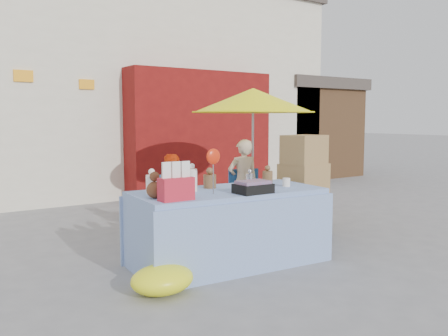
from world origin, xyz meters
TOP-DOWN VIEW (x-y plane):
  - ground at (0.00, 0.00)m, footprint 80.00×80.00m
  - backdrop at (0.52, 7.52)m, footprint 14.00×8.00m
  - market_table at (-0.05, -0.03)m, footprint 2.24×1.17m
  - chair_left at (0.01, 1.30)m, footprint 0.58×0.58m
  - chair_right at (1.26, 1.30)m, footprint 0.58×0.58m
  - vendor_orange at (0.01, 1.44)m, footprint 0.64×0.56m
  - vendor_beige at (1.26, 1.44)m, footprint 0.54×0.42m
  - umbrella at (1.56, 1.59)m, footprint 1.90×1.90m
  - box_stack at (1.50, 0.38)m, footprint 0.71×0.62m
  - tarp_bundle at (-1.08, -0.46)m, footprint 0.65×0.54m

SIDE VIEW (x-z plane):
  - ground at x=0.00m, z-range 0.00..0.00m
  - tarp_bundle at x=-1.08m, z-range 0.00..0.27m
  - chair_left at x=0.01m, z-range -0.17..0.68m
  - chair_right at x=1.26m, z-range -0.17..0.68m
  - market_table at x=-0.05m, z-range -0.23..1.08m
  - vendor_orange at x=0.01m, z-range 0.00..1.14m
  - box_stack at x=1.50m, z-range -0.05..1.34m
  - vendor_beige at x=1.26m, z-range 0.00..1.31m
  - umbrella at x=1.56m, z-range 0.85..2.94m
  - backdrop at x=0.52m, z-range -0.80..7.00m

